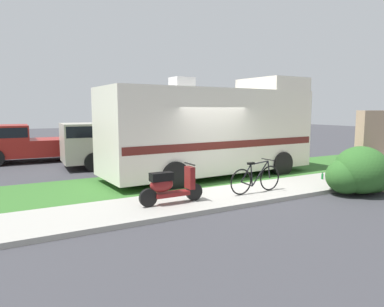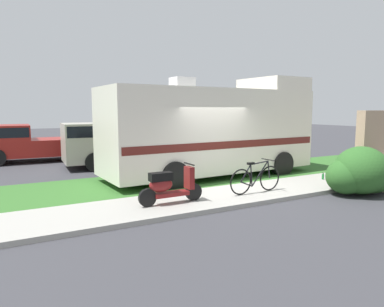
% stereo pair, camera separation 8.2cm
% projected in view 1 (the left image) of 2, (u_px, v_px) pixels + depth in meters
% --- Properties ---
extents(ground_plane, '(80.00, 80.00, 0.00)m').
position_uv_depth(ground_plane, '(221.00, 188.00, 10.97)').
color(ground_plane, '#38383D').
extents(sidewalk, '(24.00, 2.00, 0.12)m').
position_uv_depth(sidewalk, '(244.00, 194.00, 9.93)').
color(sidewalk, '#9E9B93').
rests_on(sidewalk, ground).
extents(grass_strip, '(24.00, 3.40, 0.08)m').
position_uv_depth(grass_strip, '(196.00, 178.00, 12.26)').
color(grass_strip, '#336628').
rests_on(grass_strip, ground).
extents(motorhome_rv, '(7.77, 2.83, 3.62)m').
position_uv_depth(motorhome_rv, '(213.00, 129.00, 12.50)').
color(motorhome_rv, silver).
rests_on(motorhome_rv, ground).
extents(scooter, '(1.70, 0.50, 0.97)m').
position_uv_depth(scooter, '(169.00, 186.00, 8.61)').
color(scooter, black).
rests_on(scooter, ground).
extents(bicycle, '(1.76, 0.52, 0.91)m').
position_uv_depth(bicycle, '(256.00, 179.00, 9.79)').
color(bicycle, black).
rests_on(bicycle, ground).
extents(pickup_truck_near, '(5.66, 2.35, 1.87)m').
position_uv_depth(pickup_truck_near, '(115.00, 143.00, 15.02)').
color(pickup_truck_near, '#B7B29E').
rests_on(pickup_truck_near, ground).
extents(pickup_truck_far, '(5.41, 2.39, 1.73)m').
position_uv_depth(pickup_truck_far, '(22.00, 142.00, 16.25)').
color(pickup_truck_far, maroon).
rests_on(pickup_truck_far, ground).
extents(porch_steps, '(2.00, 1.26, 2.40)m').
position_uv_depth(porch_steps, '(382.00, 156.00, 11.09)').
color(porch_steps, '#BCB29E').
rests_on(porch_steps, ground).
extents(bush_by_porch, '(1.92, 1.44, 1.36)m').
position_uv_depth(bush_by_porch, '(359.00, 173.00, 10.00)').
color(bush_by_porch, '#2D6026').
rests_on(bush_by_porch, ground).
extents(bottle_green, '(0.07, 0.07, 0.23)m').
position_uv_depth(bottle_green, '(322.00, 176.00, 11.72)').
color(bottle_green, '#19722D').
rests_on(bottle_green, ground).
extents(bottle_spare, '(0.08, 0.08, 0.28)m').
position_uv_depth(bottle_spare, '(350.00, 171.00, 12.64)').
color(bottle_spare, brown).
rests_on(bottle_spare, ground).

